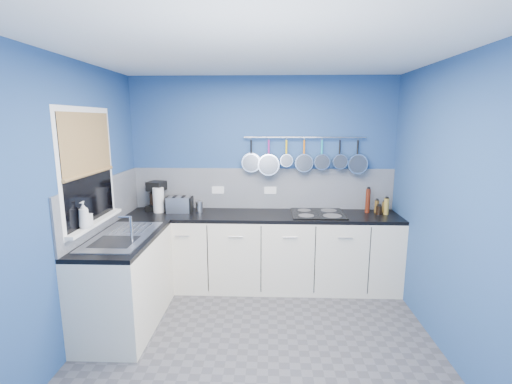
# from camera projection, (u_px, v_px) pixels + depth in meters

# --- Properties ---
(floor) EXTENTS (3.20, 3.00, 0.02)m
(floor) POSITION_uv_depth(u_px,v_px,m) (258.00, 345.00, 3.31)
(floor) COLOR #47474C
(floor) RESTS_ON ground
(ceiling) EXTENTS (3.20, 3.00, 0.02)m
(ceiling) POSITION_uv_depth(u_px,v_px,m) (259.00, 50.00, 2.82)
(ceiling) COLOR white
(ceiling) RESTS_ON ground
(wall_back) EXTENTS (3.20, 0.02, 2.50)m
(wall_back) POSITION_uv_depth(u_px,v_px,m) (262.00, 180.00, 4.55)
(wall_back) COLOR navy
(wall_back) RESTS_ON ground
(wall_front) EXTENTS (3.20, 0.02, 2.50)m
(wall_front) POSITION_uv_depth(u_px,v_px,m) (248.00, 292.00, 1.58)
(wall_front) COLOR navy
(wall_front) RESTS_ON ground
(wall_left) EXTENTS (0.02, 3.00, 2.50)m
(wall_left) POSITION_uv_depth(u_px,v_px,m) (70.00, 208.00, 3.12)
(wall_left) COLOR navy
(wall_left) RESTS_ON ground
(wall_right) EXTENTS (0.02, 3.00, 2.50)m
(wall_right) POSITION_uv_depth(u_px,v_px,m) (455.00, 211.00, 3.00)
(wall_right) COLOR navy
(wall_right) RESTS_ON ground
(backsplash_back) EXTENTS (3.20, 0.02, 0.50)m
(backsplash_back) POSITION_uv_depth(u_px,v_px,m) (262.00, 189.00, 4.54)
(backsplash_back) COLOR #9699A1
(backsplash_back) RESTS_ON wall_back
(backsplash_left) EXTENTS (0.02, 1.80, 0.50)m
(backsplash_left) POSITION_uv_depth(u_px,v_px,m) (105.00, 203.00, 3.73)
(backsplash_left) COLOR #9699A1
(backsplash_left) RESTS_ON wall_left
(cabinet_run_back) EXTENTS (3.20, 0.60, 0.86)m
(cabinet_run_back) POSITION_uv_depth(u_px,v_px,m) (262.00, 252.00, 4.40)
(cabinet_run_back) COLOR beige
(cabinet_run_back) RESTS_ON ground
(worktop_back) EXTENTS (3.20, 0.60, 0.04)m
(worktop_back) POSITION_uv_depth(u_px,v_px,m) (262.00, 216.00, 4.31)
(worktop_back) COLOR black
(worktop_back) RESTS_ON cabinet_run_back
(cabinet_run_left) EXTENTS (0.60, 1.20, 0.86)m
(cabinet_run_left) POSITION_uv_depth(u_px,v_px,m) (126.00, 283.00, 3.56)
(cabinet_run_left) COLOR beige
(cabinet_run_left) RESTS_ON ground
(worktop_left) EXTENTS (0.60, 1.20, 0.04)m
(worktop_left) POSITION_uv_depth(u_px,v_px,m) (123.00, 238.00, 3.48)
(worktop_left) COLOR black
(worktop_left) RESTS_ON cabinet_run_left
(window_frame) EXTENTS (0.01, 1.00, 1.10)m
(window_frame) POSITION_uv_depth(u_px,v_px,m) (88.00, 168.00, 3.36)
(window_frame) COLOR white
(window_frame) RESTS_ON wall_left
(window_glass) EXTENTS (0.01, 0.90, 1.00)m
(window_glass) POSITION_uv_depth(u_px,v_px,m) (88.00, 168.00, 3.36)
(window_glass) COLOR black
(window_glass) RESTS_ON wall_left
(bamboo_blind) EXTENTS (0.01, 0.90, 0.55)m
(bamboo_blind) POSITION_uv_depth(u_px,v_px,m) (87.00, 143.00, 3.32)
(bamboo_blind) COLOR tan
(bamboo_blind) RESTS_ON wall_left
(window_sill) EXTENTS (0.10, 0.98, 0.03)m
(window_sill) POSITION_uv_depth(u_px,v_px,m) (95.00, 222.00, 3.46)
(window_sill) COLOR white
(window_sill) RESTS_ON wall_left
(sink_unit) EXTENTS (0.50, 0.95, 0.01)m
(sink_unit) POSITION_uv_depth(u_px,v_px,m) (122.00, 236.00, 3.47)
(sink_unit) COLOR silver
(sink_unit) RESTS_ON worktop_left
(mixer_tap) EXTENTS (0.12, 0.08, 0.26)m
(mixer_tap) POSITION_uv_depth(u_px,v_px,m) (131.00, 229.00, 3.27)
(mixer_tap) COLOR silver
(mixer_tap) RESTS_ON worktop_left
(socket_left) EXTENTS (0.15, 0.01, 0.09)m
(socket_left) POSITION_uv_depth(u_px,v_px,m) (218.00, 190.00, 4.55)
(socket_left) COLOR white
(socket_left) RESTS_ON backsplash_back
(socket_right) EXTENTS (0.15, 0.01, 0.09)m
(socket_right) POSITION_uv_depth(u_px,v_px,m) (270.00, 190.00, 4.53)
(socket_right) COLOR white
(socket_right) RESTS_ON backsplash_back
(pot_rail) EXTENTS (1.45, 0.02, 0.02)m
(pot_rail) POSITION_uv_depth(u_px,v_px,m) (304.00, 137.00, 4.37)
(pot_rail) COLOR silver
(pot_rail) RESTS_ON wall_back
(soap_bottle_a) EXTENTS (0.09, 0.09, 0.24)m
(soap_bottle_a) POSITION_uv_depth(u_px,v_px,m) (84.00, 215.00, 3.20)
(soap_bottle_a) COLOR white
(soap_bottle_a) RESTS_ON window_sill
(soap_bottle_b) EXTENTS (0.09, 0.09, 0.17)m
(soap_bottle_b) POSITION_uv_depth(u_px,v_px,m) (86.00, 217.00, 3.25)
(soap_bottle_b) COLOR white
(soap_bottle_b) RESTS_ON window_sill
(paper_towel) EXTENTS (0.16, 0.16, 0.30)m
(paper_towel) POSITION_uv_depth(u_px,v_px,m) (159.00, 200.00, 4.37)
(paper_towel) COLOR white
(paper_towel) RESTS_ON worktop_back
(coffee_maker) EXTENTS (0.25, 0.26, 0.35)m
(coffee_maker) POSITION_uv_depth(u_px,v_px,m) (156.00, 196.00, 4.45)
(coffee_maker) COLOR black
(coffee_maker) RESTS_ON worktop_back
(toaster) EXTENTS (0.30, 0.18, 0.19)m
(toaster) POSITION_uv_depth(u_px,v_px,m) (179.00, 205.00, 4.38)
(toaster) COLOR silver
(toaster) RESTS_ON worktop_back
(canister) EXTENTS (0.09, 0.09, 0.12)m
(canister) POSITION_uv_depth(u_px,v_px,m) (199.00, 207.00, 4.40)
(canister) COLOR silver
(canister) RESTS_ON worktop_back
(hob) EXTENTS (0.61, 0.54, 0.01)m
(hob) POSITION_uv_depth(u_px,v_px,m) (318.00, 213.00, 4.31)
(hob) COLOR black
(hob) RESTS_ON worktop_back
(pan_0) EXTENTS (0.23, 0.06, 0.42)m
(pan_0) POSITION_uv_depth(u_px,v_px,m) (251.00, 155.00, 4.42)
(pan_0) COLOR silver
(pan_0) RESTS_ON pot_rail
(pan_1) EXTENTS (0.26, 0.11, 0.45)m
(pan_1) POSITION_uv_depth(u_px,v_px,m) (269.00, 156.00, 4.42)
(pan_1) COLOR silver
(pan_1) RESTS_ON pot_rail
(pan_2) EXTENTS (0.16, 0.12, 0.35)m
(pan_2) POSITION_uv_depth(u_px,v_px,m) (286.00, 152.00, 4.40)
(pan_2) COLOR silver
(pan_2) RESTS_ON pot_rail
(pan_3) EXTENTS (0.22, 0.08, 0.41)m
(pan_3) POSITION_uv_depth(u_px,v_px,m) (304.00, 155.00, 4.40)
(pan_3) COLOR silver
(pan_3) RESTS_ON pot_rail
(pan_4) EXTENTS (0.19, 0.09, 0.38)m
(pan_4) POSITION_uv_depth(u_px,v_px,m) (322.00, 154.00, 4.39)
(pan_4) COLOR silver
(pan_4) RESTS_ON pot_rail
(pan_5) EXTENTS (0.18, 0.10, 0.37)m
(pan_5) POSITION_uv_depth(u_px,v_px,m) (340.00, 153.00, 4.38)
(pan_5) COLOR silver
(pan_5) RESTS_ON pot_rail
(pan_6) EXTENTS (0.24, 0.08, 0.43)m
(pan_6) POSITION_uv_depth(u_px,v_px,m) (357.00, 156.00, 4.37)
(pan_6) COLOR silver
(pan_6) RESTS_ON pot_rail
(condiment_0) EXTENTS (0.07, 0.07, 0.12)m
(condiment_0) POSITION_uv_depth(u_px,v_px,m) (385.00, 207.00, 4.38)
(condiment_0) COLOR brown
(condiment_0) RESTS_ON worktop_back
(condiment_1) EXTENTS (0.05, 0.05, 0.15)m
(condiment_1) POSITION_uv_depth(u_px,v_px,m) (377.00, 206.00, 4.36)
(condiment_1) COLOR brown
(condiment_1) RESTS_ON worktop_back
(condiment_2) EXTENTS (0.06, 0.06, 0.29)m
(condiment_2) POSITION_uv_depth(u_px,v_px,m) (368.00, 201.00, 4.34)
(condiment_2) COLOR #4C190C
(condiment_2) RESTS_ON worktop_back
(condiment_3) EXTENTS (0.06, 0.06, 0.19)m
(condiment_3) POSITION_uv_depth(u_px,v_px,m) (386.00, 206.00, 4.27)
(condiment_3) COLOR olive
(condiment_3) RESTS_ON worktop_back
(condiment_4) EXTENTS (0.07, 0.07, 0.10)m
(condiment_4) POSITION_uv_depth(u_px,v_px,m) (379.00, 210.00, 4.27)
(condiment_4) COLOR black
(condiment_4) RESTS_ON worktop_back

